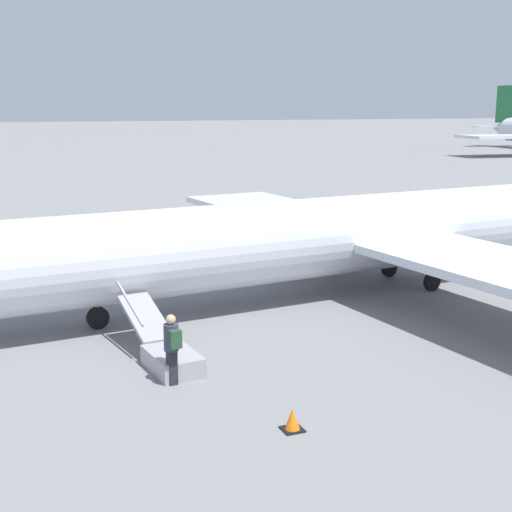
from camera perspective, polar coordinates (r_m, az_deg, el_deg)
ground_plane at (r=25.97m, az=7.38°, el=-2.89°), size 600.00×600.00×0.00m
airplane_main at (r=26.12m, az=9.36°, el=1.97°), size 34.92×26.76×7.21m
boarding_stairs at (r=18.68m, az=-7.17°, el=-7.59°), size 1.41×4.10×1.77m
passenger at (r=17.26m, az=-6.74°, el=-7.05°), size 0.36×0.55×1.74m
traffic_cone_near_stairs at (r=15.14m, az=2.93°, el=-12.98°), size 0.44×0.44×0.48m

